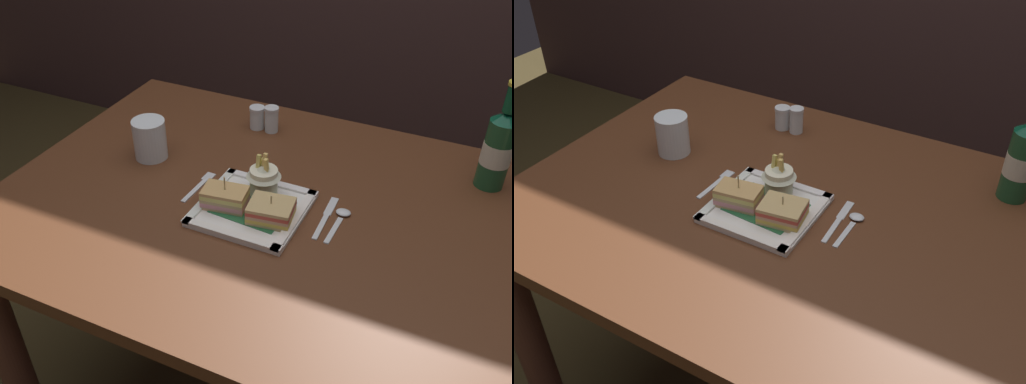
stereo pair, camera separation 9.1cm
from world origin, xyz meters
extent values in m
cube|color=#522B17|center=(0.00, 0.00, 0.76)|extent=(1.25, 0.95, 0.04)
cylinder|color=brown|center=(-0.54, -0.39, 0.37)|extent=(0.08, 0.08, 0.74)
cylinder|color=#4E2F1C|center=(-0.54, 0.39, 0.37)|extent=(0.08, 0.08, 0.74)
cylinder|color=#4A3E20|center=(0.54, 0.39, 0.37)|extent=(0.08, 0.08, 0.74)
cube|color=white|center=(0.00, -0.04, 0.78)|extent=(0.24, 0.24, 0.01)
cube|color=#246137|center=(0.00, -0.04, 0.79)|extent=(0.18, 0.14, 0.00)
cube|color=white|center=(0.00, -0.15, 0.79)|extent=(0.24, 0.02, 0.01)
cube|color=white|center=(0.00, 0.07, 0.79)|extent=(0.24, 0.02, 0.01)
cube|color=white|center=(-0.11, -0.04, 0.79)|extent=(0.02, 0.24, 0.01)
cube|color=white|center=(0.11, -0.04, 0.79)|extent=(0.02, 0.24, 0.01)
cube|color=tan|center=(-0.06, -0.06, 0.79)|extent=(0.11, 0.08, 0.01)
cube|color=pink|center=(-0.06, -0.06, 0.80)|extent=(0.11, 0.08, 0.01)
cube|color=tan|center=(-0.06, -0.06, 0.81)|extent=(0.11, 0.08, 0.01)
cube|color=#E6D975|center=(-0.06, -0.06, 0.82)|extent=(0.11, 0.08, 0.01)
cube|color=tan|center=(-0.06, -0.06, 0.83)|extent=(0.11, 0.08, 0.01)
cylinder|color=tan|center=(-0.06, -0.06, 0.83)|extent=(0.00, 0.00, 0.08)
cube|color=tan|center=(0.05, -0.06, 0.79)|extent=(0.11, 0.09, 0.01)
cube|color=gold|center=(0.05, -0.06, 0.80)|extent=(0.11, 0.09, 0.01)
cube|color=tan|center=(0.05, -0.06, 0.81)|extent=(0.11, 0.09, 0.01)
cube|color=#CA4537|center=(0.05, -0.06, 0.82)|extent=(0.11, 0.09, 0.01)
cube|color=tan|center=(0.05, -0.06, 0.83)|extent=(0.11, 0.09, 0.01)
cylinder|color=tan|center=(0.05, -0.06, 0.82)|extent=(0.00, 0.00, 0.06)
cylinder|color=#EDE8C9|center=(0.00, 0.02, 0.82)|extent=(0.07, 0.07, 0.07)
cone|color=#E7E8C8|center=(0.00, 0.02, 0.85)|extent=(0.08, 0.08, 0.03)
cube|color=#E5BE5E|center=(0.01, 0.01, 0.86)|extent=(0.01, 0.01, 0.07)
cube|color=#EACF64|center=(-0.02, 0.02, 0.85)|extent=(0.01, 0.02, 0.05)
cube|color=#E1CF67|center=(-0.02, 0.02, 0.86)|extent=(0.01, 0.02, 0.06)
cube|color=#E9BA61|center=(0.00, 0.02, 0.86)|extent=(0.01, 0.02, 0.07)
cube|color=#D9B85C|center=(0.00, 0.02, 0.86)|extent=(0.01, 0.01, 0.06)
cube|color=#E8DB75|center=(-0.01, 0.03, 0.85)|extent=(0.01, 0.01, 0.05)
cylinder|color=#1E4D2A|center=(0.48, 0.30, 0.87)|extent=(0.07, 0.07, 0.18)
cylinder|color=beige|center=(0.48, 0.30, 0.87)|extent=(0.07, 0.07, 0.06)
cylinder|color=silver|center=(-0.35, 0.06, 0.83)|extent=(0.09, 0.09, 0.11)
cylinder|color=silver|center=(-0.35, 0.06, 0.80)|extent=(0.08, 0.08, 0.05)
cube|color=silver|center=(-0.16, -0.03, 0.78)|extent=(0.02, 0.10, 0.00)
cube|color=silver|center=(-0.16, 0.04, 0.78)|extent=(0.03, 0.04, 0.00)
cube|color=silver|center=(0.16, -0.03, 0.78)|extent=(0.02, 0.09, 0.00)
cube|color=silver|center=(0.16, 0.05, 0.78)|extent=(0.02, 0.07, 0.00)
cube|color=silver|center=(0.19, -0.03, 0.78)|extent=(0.01, 0.10, 0.00)
ellipsoid|color=silver|center=(0.19, 0.03, 0.79)|extent=(0.03, 0.03, 0.01)
cylinder|color=silver|center=(-0.16, 0.32, 0.81)|extent=(0.04, 0.04, 0.06)
cylinder|color=white|center=(-0.16, 0.32, 0.80)|extent=(0.04, 0.04, 0.03)
cylinder|color=silver|center=(-0.16, 0.32, 0.84)|extent=(0.04, 0.04, 0.01)
cylinder|color=silver|center=(-0.11, 0.32, 0.81)|extent=(0.04, 0.04, 0.06)
cylinder|color=#3B2920|center=(-0.11, 0.32, 0.80)|extent=(0.03, 0.03, 0.04)
cylinder|color=silver|center=(-0.11, 0.32, 0.85)|extent=(0.04, 0.04, 0.01)
camera|label=1|loc=(0.45, -0.98, 1.58)|focal=39.61mm
camera|label=2|loc=(0.53, -0.94, 1.58)|focal=39.61mm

